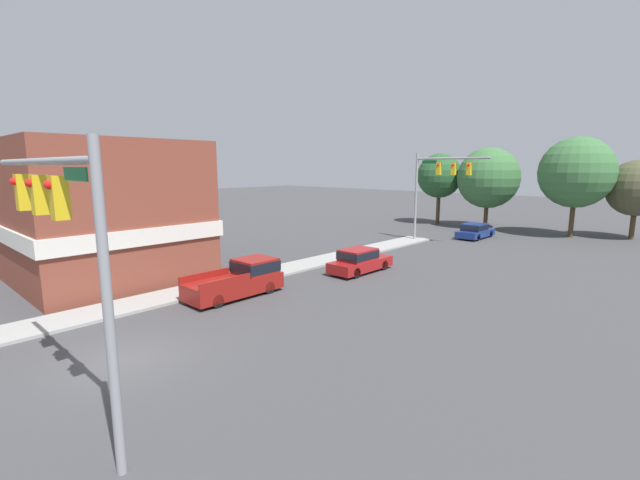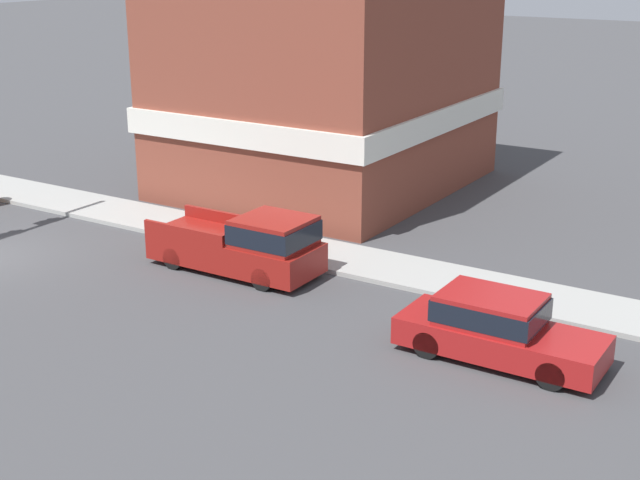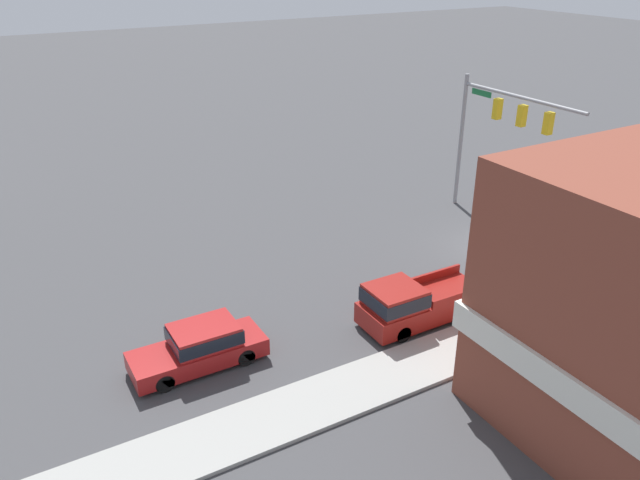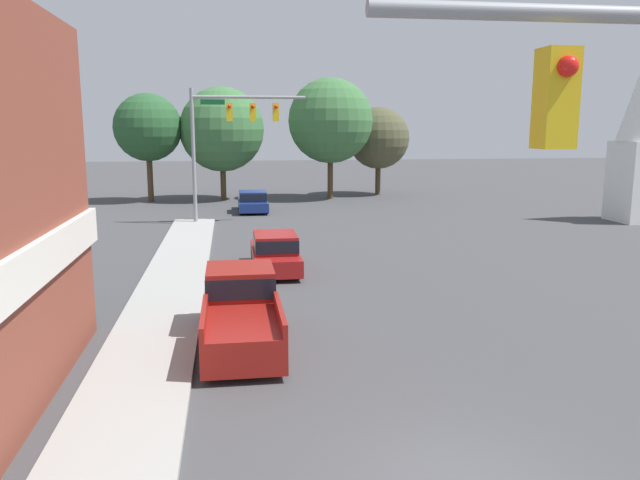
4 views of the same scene
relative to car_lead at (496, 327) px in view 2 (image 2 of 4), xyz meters
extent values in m
cube|color=#9E9E99|center=(-3.90, -15.84, -0.73)|extent=(2.40, 60.00, 0.14)
cylinder|color=black|center=(-0.79, 1.60, -0.47)|extent=(0.22, 0.66, 0.66)
cylinder|color=black|center=(0.79, 1.60, -0.47)|extent=(0.22, 0.66, 0.66)
cylinder|color=black|center=(-0.79, -1.35, -0.47)|extent=(0.22, 0.66, 0.66)
cylinder|color=black|center=(0.79, -1.35, -0.47)|extent=(0.22, 0.66, 0.66)
cube|color=maroon|center=(0.00, 0.12, -0.29)|extent=(1.79, 4.75, 0.66)
cube|color=maroon|center=(0.00, -0.16, 0.39)|extent=(1.65, 2.28, 0.71)
cube|color=black|center=(0.00, -0.16, 0.39)|extent=(1.67, 2.37, 0.50)
cylinder|color=black|center=(-2.39, -7.06, -0.47)|extent=(0.22, 0.66, 0.66)
cylinder|color=black|center=(-0.64, -7.06, -0.47)|extent=(0.22, 0.66, 0.66)
cylinder|color=black|center=(-2.39, -10.29, -0.47)|extent=(0.22, 0.66, 0.66)
cylinder|color=black|center=(-0.64, -10.29, -0.47)|extent=(0.22, 0.66, 0.66)
cube|color=maroon|center=(-1.52, -8.67, -0.20)|extent=(1.96, 5.21, 0.85)
cube|color=maroon|center=(-1.52, -7.26, 0.63)|extent=(1.87, 1.98, 0.80)
cube|color=black|center=(-1.52, -7.26, 0.63)|extent=(1.89, 2.06, 0.56)
cube|color=maroon|center=(-2.44, -9.81, 0.40)|extent=(0.12, 2.93, 0.35)
cube|color=maroon|center=(-0.59, -9.81, 0.40)|extent=(0.12, 2.93, 0.35)
cube|color=brown|center=(-11.34, -11.52, 3.31)|extent=(11.49, 9.59, 8.22)
cube|color=silver|center=(-11.34, -11.52, 2.25)|extent=(11.79, 9.89, 0.90)
camera|label=1|loc=(16.53, -21.36, 5.94)|focal=24.00mm
camera|label=2|loc=(18.06, 6.52, 8.37)|focal=50.00mm
camera|label=3|loc=(-17.91, 5.41, 12.74)|focal=35.00mm
camera|label=4|loc=(-1.74, -24.49, 4.91)|focal=35.00mm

